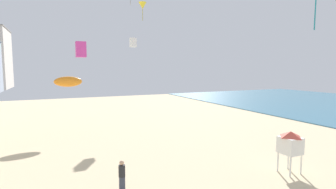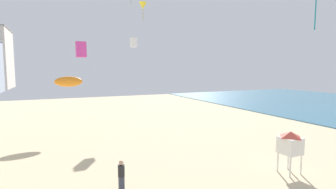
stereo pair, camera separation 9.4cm
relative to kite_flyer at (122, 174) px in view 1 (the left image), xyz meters
The scene contains 6 objects.
kite_flyer is the anchor object (origin of this frame).
lifeguard_stand 10.01m from the kite_flyer, 10.67° to the right, with size 1.10×1.10×2.55m.
kite_orange_parafoil 15.56m from the kite_flyer, 96.15° to the left, with size 2.66×0.74×1.04m.
kite_magenta_box 10.26m from the kite_flyer, 97.66° to the left, with size 0.72×0.72×1.13m.
kite_yellow_delta 17.50m from the kite_flyer, 66.11° to the left, with size 0.78×0.78×1.77m.
kite_white_box_2 20.07m from the kite_flyer, 71.16° to the left, with size 0.69×0.69×1.08m.
Camera 1 is at (-6.81, 0.97, 6.21)m, focal length 27.01 mm.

